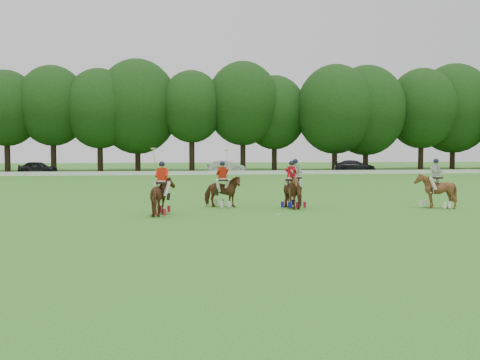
{
  "coord_description": "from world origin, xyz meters",
  "views": [
    {
      "loc": [
        -2.39,
        -21.0,
        2.9
      ],
      "look_at": [
        0.75,
        4.2,
        1.4
      ],
      "focal_mm": 40.0,
      "sensor_mm": 36.0,
      "label": 1
    }
  ],
  "objects": [
    {
      "name": "car_right",
      "position": [
        19.8,
        42.5,
        0.73
      ],
      "size": [
        5.34,
        2.96,
        1.47
      ],
      "primitive_type": "imported",
      "rotation": [
        0.0,
        0.0,
        1.38
      ],
      "color": "black",
      "rests_on": "ground"
    },
    {
      "name": "polo_red_b",
      "position": [
        -0.01,
        5.06,
        0.81
      ],
      "size": [
        1.75,
        1.57,
        2.81
      ],
      "color": "#532716",
      "rests_on": "ground"
    },
    {
      "name": "polo_ball",
      "position": [
        2.08,
        1.46,
        0.04
      ],
      "size": [
        0.09,
        0.09,
        0.09
      ],
      "primitive_type": "sphere",
      "color": "white",
      "rests_on": "ground"
    },
    {
      "name": "polo_red_c",
      "position": [
        3.29,
        4.34,
        0.83
      ],
      "size": [
        1.92,
        1.94,
        2.31
      ],
      "color": "#532716",
      "rests_on": "ground"
    },
    {
      "name": "car_mid",
      "position": [
        3.83,
        42.5,
        0.73
      ],
      "size": [
        4.58,
        1.99,
        1.47
      ],
      "primitive_type": "imported",
      "rotation": [
        0.0,
        0.0,
        1.67
      ],
      "color": "#ABACB1",
      "rests_on": "ground"
    },
    {
      "name": "polo_stripe_b",
      "position": [
        10.18,
        3.36,
        0.88
      ],
      "size": [
        1.99,
        2.05,
        2.41
      ],
      "color": "#532716",
      "rests_on": "ground"
    },
    {
      "name": "tree_line",
      "position": [
        0.26,
        48.05,
        8.23
      ],
      "size": [
        117.98,
        14.32,
        14.75
      ],
      "color": "black",
      "rests_on": "ground"
    },
    {
      "name": "polo_red_a",
      "position": [
        -2.89,
        2.27,
        0.85
      ],
      "size": [
        1.25,
        2.05,
        2.88
      ],
      "color": "#532716",
      "rests_on": "ground"
    },
    {
      "name": "polo_stripe_a",
      "position": [
        3.47,
        4.35,
        0.88
      ],
      "size": [
        1.36,
        2.17,
        2.4
      ],
      "color": "#532716",
      "rests_on": "ground"
    },
    {
      "name": "ground",
      "position": [
        0.0,
        0.0,
        0.0
      ],
      "size": [
        180.0,
        180.0,
        0.0
      ],
      "primitive_type": "plane",
      "color": "#327020",
      "rests_on": "ground"
    },
    {
      "name": "boundary_rail",
      "position": [
        0.0,
        38.0,
        0.22
      ],
      "size": [
        120.0,
        0.1,
        0.44
      ],
      "primitive_type": "cube",
      "color": "white",
      "rests_on": "ground"
    },
    {
      "name": "car_left",
      "position": [
        -17.8,
        42.5,
        0.73
      ],
      "size": [
        4.49,
        2.32,
        1.46
      ],
      "primitive_type": "imported",
      "rotation": [
        0.0,
        0.0,
        1.43
      ],
      "color": "black",
      "rests_on": "ground"
    }
  ]
}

